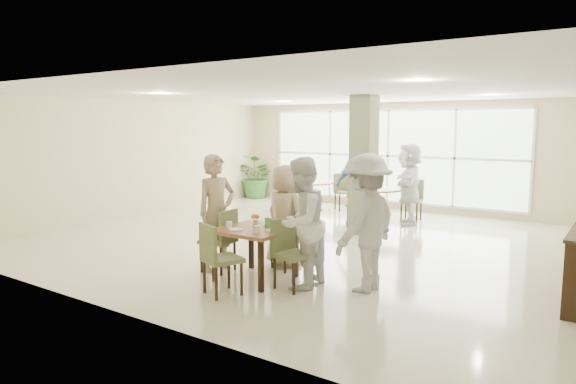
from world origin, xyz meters
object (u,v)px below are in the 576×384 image
Objects in this scene: round_table_left at (311,188)px; adult_b at (409,184)px; adult_standing at (354,179)px; teen_left at (217,212)px; main_table at (256,234)px; round_table_right at (377,195)px; teen_far at (285,216)px; potted_plant at (257,176)px; teen_right at (301,223)px; adult_a at (357,186)px; teen_standing at (366,223)px.

round_table_left is 2.84m from adult_b.
teen_left is at bearing 88.52° from adult_standing.
round_table_right is at bearing 95.90° from main_table.
main_table is 5.23m from adult_b.
teen_far is at bearing 96.85° from adult_standing.
round_table_left is at bearing -20.94° from potted_plant.
round_table_right is 0.64× the size of teen_right.
adult_b is at bearing 4.68° from teen_left.
teen_left is at bearing 59.86° from teen_far.
main_table is at bearing -84.10° from round_table_right.
adult_a is (-1.39, 4.38, -0.02)m from teen_right.
teen_standing is at bearing 110.70° from teen_right.
adult_standing reaches higher than round_table_left.
main_table is 8.34m from potted_plant.
teen_right is 4.60m from adult_a.
teen_right is (0.73, 0.07, 0.23)m from main_table.
teen_right is 0.87m from teen_standing.
teen_far is (0.47, -4.44, 0.22)m from round_table_right.
teen_left is 1.02× the size of adult_a.
adult_b is (5.36, -1.36, 0.24)m from potted_plant.
adult_standing is (-2.45, 6.30, -0.09)m from teen_right.
teen_standing is 1.06× the size of adult_a.
teen_far is 0.99× the size of adult_standing.
main_table is at bearing -52.11° from potted_plant.
adult_standing is at bearing -3.51° from potted_plant.
round_table_right is 0.85m from adult_b.
adult_b is at bearing 87.36° from main_table.
potted_plant is 0.73× the size of adult_b.
adult_a is (1.90, -1.15, 0.28)m from round_table_left.
round_table_right is 0.71× the size of adult_standing.
teen_standing is at bearing 16.59° from main_table.
teen_right reaches higher than adult_a.
main_table is 6.60m from adult_standing.
teen_left is at bearing 174.88° from main_table.
teen_right reaches higher than potted_plant.
adult_a is at bearing 98.45° from main_table.
teen_far is at bearing -97.39° from teen_standing.
teen_far is 0.92× the size of adult_a.
round_table_left is 6.44m from teen_right.
adult_a reaches higher than adult_standing.
potted_plant is 9.04m from teen_standing.
main_table is 5.30m from round_table_right.
teen_standing is at bearing -59.43° from adult_a.
teen_left reaches higher than main_table.
main_table is 0.54× the size of teen_standing.
adult_standing is (-3.24, 5.92, -0.11)m from teen_standing.
round_table_left is 0.73× the size of adult_standing.
teen_standing reaches higher than potted_plant.
teen_left reaches higher than adult_standing.
main_table is 0.56× the size of teen_left.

